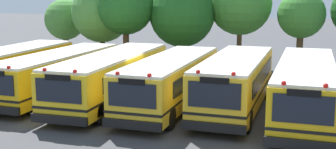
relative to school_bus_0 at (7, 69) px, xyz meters
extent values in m
plane|color=#424244|center=(8.18, 0.00, -1.37)|extent=(160.00, 160.00, 0.00)
cube|color=#EAA80C|center=(0.00, 0.03, -0.02)|extent=(2.64, 10.65, 2.00)
cube|color=white|center=(0.00, 0.03, 1.04)|extent=(2.59, 10.43, 0.12)
cube|color=black|center=(1.25, 0.35, 0.30)|extent=(0.17, 8.28, 0.72)
cube|color=black|center=(0.00, 0.03, -0.42)|extent=(2.66, 10.75, 0.10)
cylinder|color=black|center=(1.05, 3.55, -0.87)|extent=(0.30, 1.00, 1.00)
cylinder|color=black|center=(-1.15, 3.52, -0.87)|extent=(0.30, 1.00, 1.00)
cube|color=yellow|center=(3.22, 0.18, -0.06)|extent=(2.64, 10.17, 1.92)
cube|color=white|center=(3.22, 0.18, 0.96)|extent=(2.59, 9.96, 0.12)
cube|color=black|center=(4.47, 0.46, 0.24)|extent=(0.18, 7.90, 0.69)
cube|color=black|center=(1.97, 0.50, 0.24)|extent=(0.18, 7.90, 0.69)
cube|color=black|center=(3.22, 0.18, -0.45)|extent=(2.66, 10.27, 0.10)
sphere|color=red|center=(3.80, -4.75, 1.06)|extent=(0.18, 0.18, 0.18)
cylinder|color=black|center=(4.24, -3.50, -0.87)|extent=(0.30, 1.00, 1.00)
cylinder|color=black|center=(4.36, 3.42, -0.87)|extent=(0.30, 1.00, 1.00)
cylinder|color=black|center=(2.18, 3.46, -0.87)|extent=(0.30, 1.00, 1.00)
cube|color=yellow|center=(6.59, -0.08, -0.01)|extent=(2.70, 10.77, 2.03)
cube|color=white|center=(6.59, -0.08, 1.07)|extent=(2.65, 10.55, 0.12)
cube|color=black|center=(6.68, -5.51, -0.84)|extent=(2.57, 0.20, 0.36)
cube|color=black|center=(6.68, -5.46, 0.36)|extent=(2.07, 0.09, 0.97)
cube|color=black|center=(7.86, 0.24, 0.32)|extent=(0.18, 8.37, 0.73)
cube|color=black|center=(5.30, 0.20, 0.32)|extent=(0.18, 8.37, 0.73)
cube|color=black|center=(6.59, -0.08, -0.41)|extent=(2.73, 10.88, 0.10)
sphere|color=red|center=(7.37, -5.28, 1.17)|extent=(0.18, 0.18, 0.18)
sphere|color=red|center=(5.98, -5.30, 1.17)|extent=(0.18, 0.18, 0.18)
cube|color=black|center=(6.68, -5.47, 0.91)|extent=(1.14, 0.10, 0.24)
cylinder|color=black|center=(7.77, -4.02, -0.87)|extent=(0.30, 1.00, 1.00)
cylinder|color=black|center=(5.53, -4.06, -0.87)|extent=(0.30, 1.00, 1.00)
cylinder|color=black|center=(7.65, 3.50, -0.87)|extent=(0.30, 1.00, 1.00)
cylinder|color=black|center=(5.41, 3.47, -0.87)|extent=(0.30, 1.00, 1.00)
cube|color=yellow|center=(9.84, -0.19, -0.02)|extent=(2.54, 10.02, 2.00)
cube|color=white|center=(9.84, -0.19, 1.04)|extent=(2.49, 9.82, 0.12)
cube|color=black|center=(9.79, -5.26, -0.84)|extent=(2.50, 0.18, 0.36)
cube|color=black|center=(9.79, -5.21, 0.34)|extent=(2.01, 0.08, 0.96)
cube|color=black|center=(11.08, 0.10, 0.30)|extent=(0.11, 7.80, 0.72)
cube|color=black|center=(8.60, 0.12, 0.30)|extent=(0.11, 7.80, 0.72)
cube|color=black|center=(9.84, -0.19, -0.42)|extent=(2.57, 10.12, 0.10)
sphere|color=red|center=(10.47, -5.04, 1.14)|extent=(0.18, 0.18, 0.18)
sphere|color=red|center=(9.12, -5.03, 1.14)|extent=(0.18, 0.18, 0.18)
cube|color=black|center=(9.79, -5.22, 0.88)|extent=(1.10, 0.09, 0.24)
cylinder|color=black|center=(10.89, -3.80, -0.87)|extent=(0.29, 1.00, 1.00)
cylinder|color=black|center=(8.72, -3.78, -0.87)|extent=(0.29, 1.00, 1.00)
cylinder|color=black|center=(10.95, 3.00, -0.87)|extent=(0.29, 1.00, 1.00)
cylinder|color=black|center=(8.78, 3.02, -0.87)|extent=(0.29, 1.00, 1.00)
cube|color=yellow|center=(12.96, 0.24, 0.04)|extent=(2.61, 9.56, 2.12)
cube|color=white|center=(12.96, 0.24, 1.15)|extent=(2.56, 9.37, 0.12)
cube|color=black|center=(12.91, -4.60, -0.84)|extent=(2.57, 0.19, 0.36)
cube|color=black|center=(12.91, -4.55, 0.42)|extent=(2.06, 0.08, 1.02)
cube|color=black|center=(14.24, 0.53, 0.37)|extent=(0.11, 7.44, 0.76)
cube|color=black|center=(11.69, 0.55, 0.37)|extent=(0.11, 7.44, 0.76)
cube|color=black|center=(12.96, 0.24, -0.39)|extent=(2.64, 9.66, 0.10)
sphere|color=red|center=(13.61, -4.39, 1.25)|extent=(0.18, 0.18, 0.18)
sphere|color=red|center=(12.23, -4.37, 1.25)|extent=(0.18, 0.18, 0.18)
cube|color=black|center=(12.91, -4.56, 0.99)|extent=(1.13, 0.09, 0.24)
cylinder|color=black|center=(14.05, -3.14, -0.87)|extent=(0.29, 1.00, 1.00)
cylinder|color=black|center=(11.81, -3.12, -0.87)|extent=(0.29, 1.00, 1.00)
cylinder|color=black|center=(14.11, 3.20, -0.87)|extent=(0.29, 1.00, 1.00)
cylinder|color=black|center=(11.88, 3.22, -0.87)|extent=(0.29, 1.00, 1.00)
cube|color=yellow|center=(16.21, -0.07, 0.02)|extent=(2.52, 10.98, 2.08)
cube|color=white|center=(16.21, -0.07, 1.12)|extent=(2.47, 10.76, 0.12)
cube|color=black|center=(16.19, -5.63, -0.84)|extent=(2.53, 0.17, 0.36)
cube|color=black|center=(16.19, -5.58, 0.39)|extent=(2.03, 0.07, 1.00)
cube|color=black|center=(17.47, 0.22, 0.35)|extent=(0.07, 8.56, 0.75)
cube|color=black|center=(14.96, 0.23, 0.35)|extent=(0.07, 8.56, 0.75)
cube|color=black|center=(16.21, -0.07, -0.40)|extent=(2.55, 11.09, 0.10)
sphere|color=red|center=(16.87, -5.41, 1.22)|extent=(0.18, 0.18, 0.18)
sphere|color=red|center=(15.51, -5.41, 1.22)|extent=(0.18, 0.18, 0.18)
cube|color=black|center=(16.19, -5.59, 0.96)|extent=(1.12, 0.08, 0.24)
cylinder|color=black|center=(17.30, -4.16, -0.87)|extent=(0.28, 1.00, 1.00)
cylinder|color=black|center=(15.10, -4.15, -0.87)|extent=(0.28, 1.00, 1.00)
cylinder|color=black|center=(17.33, 3.61, -0.87)|extent=(0.28, 1.00, 1.00)
cylinder|color=black|center=(15.13, 3.62, -0.87)|extent=(0.28, 1.00, 1.00)
cylinder|color=#4C3823|center=(-2.73, 11.10, -0.26)|extent=(0.48, 0.48, 2.23)
sphere|color=#478438|center=(-2.73, 11.10, 2.10)|extent=(3.31, 3.31, 3.31)
sphere|color=#478438|center=(-3.26, 11.38, 2.45)|extent=(2.35, 2.35, 2.35)
cylinder|color=#4C3823|center=(1.06, 10.08, -0.16)|extent=(0.42, 0.42, 2.42)
sphere|color=#478438|center=(1.06, 10.08, 2.77)|extent=(4.58, 4.58, 4.58)
sphere|color=#478438|center=(1.60, 9.87, 3.07)|extent=(3.36, 3.36, 3.36)
cylinder|color=#4C3823|center=(3.46, 9.10, 0.18)|extent=(0.45, 0.45, 3.11)
sphere|color=#1E561E|center=(3.46, 9.10, 3.28)|extent=(4.11, 4.11, 4.11)
sphere|color=#1E561E|center=(3.49, 9.08, 3.70)|extent=(2.93, 2.93, 2.93)
cylinder|color=#4C3823|center=(7.30, 10.53, -0.23)|extent=(0.30, 0.30, 2.28)
sphere|color=#1E561E|center=(7.30, 10.53, 2.70)|extent=(4.79, 4.79, 4.79)
sphere|color=#1E561E|center=(7.94, 10.79, 2.54)|extent=(3.15, 3.15, 3.15)
cylinder|color=#4C3823|center=(11.31, 11.96, 0.18)|extent=(0.36, 0.36, 3.11)
sphere|color=#387A2D|center=(11.31, 11.96, 3.46)|extent=(4.59, 4.59, 4.59)
sphere|color=#387A2D|center=(10.96, 11.57, 3.34)|extent=(3.48, 3.48, 3.48)
cylinder|color=#4C3823|center=(15.63, 11.62, 0.07)|extent=(0.46, 0.46, 2.89)
sphere|color=#387A2D|center=(15.63, 11.62, 2.75)|extent=(3.30, 3.30, 3.30)
sphere|color=#387A2D|center=(15.57, 11.83, 2.67)|extent=(2.27, 2.27, 2.27)
camera|label=1|loc=(16.27, -20.81, 4.31)|focal=47.47mm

